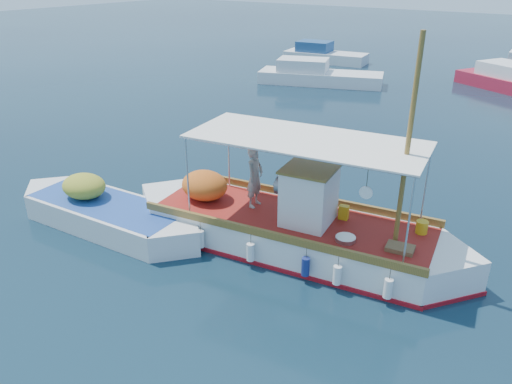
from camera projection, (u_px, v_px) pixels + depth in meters
The scene contains 5 objects.
ground at pixel (289, 245), 14.21m from camera, with size 160.00×160.00×0.00m, color black.
fishing_caique at pixel (288, 229), 13.95m from camera, with size 10.13×3.81×6.25m.
dinghy at pixel (106, 215), 15.16m from camera, with size 6.98×2.32×1.71m.
bg_boat_nw at pixel (317, 76), 33.08m from camera, with size 8.37×4.98×1.80m.
bg_boat_far_w at pixel (323, 56), 40.36m from camera, with size 6.82×3.20×1.80m.
Camera 1 is at (6.27, -10.60, 7.32)m, focal length 35.00 mm.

